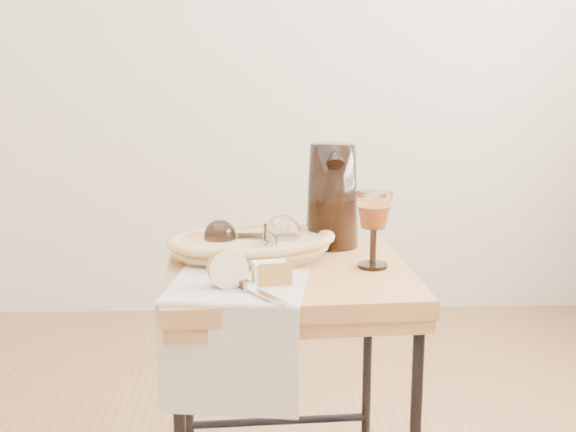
{
  "coord_description": "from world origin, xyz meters",
  "views": [
    {
      "loc": [
        0.27,
        -1.46,
        1.16
      ],
      "look_at": [
        0.33,
        0.14,
        0.8
      ],
      "focal_mm": 46.89,
      "sensor_mm": 36.0,
      "label": 1
    }
  ],
  "objects_px": {
    "tea_towel": "(237,286)",
    "bread_basket": "(253,247)",
    "wine_goblet": "(373,230)",
    "goblet_lying_b": "(275,237)",
    "pitcher": "(332,196)",
    "goblet_lying_a": "(239,235)",
    "side_table": "(288,407)",
    "table_knife": "(252,288)",
    "apple_half": "(227,267)"
  },
  "relations": [
    {
      "from": "tea_towel",
      "to": "table_knife",
      "type": "height_order",
      "value": "table_knife"
    },
    {
      "from": "wine_goblet",
      "to": "goblet_lying_a",
      "type": "bearing_deg",
      "value": 160.91
    },
    {
      "from": "pitcher",
      "to": "table_knife",
      "type": "distance_m",
      "value": 0.44
    },
    {
      "from": "tea_towel",
      "to": "pitcher",
      "type": "distance_m",
      "value": 0.42
    },
    {
      "from": "side_table",
      "to": "wine_goblet",
      "type": "distance_m",
      "value": 0.47
    },
    {
      "from": "side_table",
      "to": "bread_basket",
      "type": "relative_size",
      "value": 1.96
    },
    {
      "from": "apple_half",
      "to": "table_knife",
      "type": "distance_m",
      "value": 0.07
    },
    {
      "from": "table_knife",
      "to": "pitcher",
      "type": "bearing_deg",
      "value": 119.64
    },
    {
      "from": "pitcher",
      "to": "table_knife",
      "type": "relative_size",
      "value": 1.4
    },
    {
      "from": "pitcher",
      "to": "goblet_lying_a",
      "type": "bearing_deg",
      "value": -157.86
    },
    {
      "from": "apple_half",
      "to": "table_knife",
      "type": "bearing_deg",
      "value": -51.9
    },
    {
      "from": "goblet_lying_b",
      "to": "wine_goblet",
      "type": "distance_m",
      "value": 0.23
    },
    {
      "from": "tea_towel",
      "to": "bread_basket",
      "type": "distance_m",
      "value": 0.23
    },
    {
      "from": "pitcher",
      "to": "wine_goblet",
      "type": "bearing_deg",
      "value": -68.77
    },
    {
      "from": "goblet_lying_b",
      "to": "pitcher",
      "type": "relative_size",
      "value": 0.48
    },
    {
      "from": "side_table",
      "to": "goblet_lying_b",
      "type": "bearing_deg",
      "value": 117.75
    },
    {
      "from": "tea_towel",
      "to": "bread_basket",
      "type": "relative_size",
      "value": 0.79
    },
    {
      "from": "side_table",
      "to": "bread_basket",
      "type": "distance_m",
      "value": 0.38
    },
    {
      "from": "pitcher",
      "to": "apple_half",
      "type": "relative_size",
      "value": 3.42
    },
    {
      "from": "side_table",
      "to": "goblet_lying_b",
      "type": "xyz_separation_m",
      "value": [
        -0.03,
        0.05,
        0.4
      ]
    },
    {
      "from": "wine_goblet",
      "to": "table_knife",
      "type": "bearing_deg",
      "value": -145.97
    },
    {
      "from": "tea_towel",
      "to": "bread_basket",
      "type": "bearing_deg",
      "value": 90.21
    },
    {
      "from": "bread_basket",
      "to": "goblet_lying_b",
      "type": "xyz_separation_m",
      "value": [
        0.05,
        -0.02,
        0.03
      ]
    },
    {
      "from": "bread_basket",
      "to": "goblet_lying_b",
      "type": "bearing_deg",
      "value": -36.29
    },
    {
      "from": "bread_basket",
      "to": "pitcher",
      "type": "xyz_separation_m",
      "value": [
        0.19,
        0.11,
        0.1
      ]
    },
    {
      "from": "side_table",
      "to": "goblet_lying_b",
      "type": "relative_size",
      "value": 4.88
    },
    {
      "from": "wine_goblet",
      "to": "side_table",
      "type": "bearing_deg",
      "value": 175.3
    },
    {
      "from": "tea_towel",
      "to": "goblet_lying_b",
      "type": "height_order",
      "value": "goblet_lying_b"
    },
    {
      "from": "goblet_lying_b",
      "to": "apple_half",
      "type": "relative_size",
      "value": 1.64
    },
    {
      "from": "tea_towel",
      "to": "wine_goblet",
      "type": "xyz_separation_m",
      "value": [
        0.3,
        0.14,
        0.08
      ]
    },
    {
      "from": "tea_towel",
      "to": "goblet_lying_a",
      "type": "bearing_deg",
      "value": 98.11
    },
    {
      "from": "goblet_lying_a",
      "to": "wine_goblet",
      "type": "height_order",
      "value": "wine_goblet"
    },
    {
      "from": "goblet_lying_b",
      "to": "apple_half",
      "type": "xyz_separation_m",
      "value": [
        -0.1,
        -0.21,
        -0.01
      ]
    },
    {
      "from": "tea_towel",
      "to": "table_knife",
      "type": "relative_size",
      "value": 1.32
    },
    {
      "from": "goblet_lying_a",
      "to": "pitcher",
      "type": "bearing_deg",
      "value": -159.36
    },
    {
      "from": "side_table",
      "to": "bread_basket",
      "type": "height_order",
      "value": "bread_basket"
    },
    {
      "from": "goblet_lying_a",
      "to": "table_knife",
      "type": "relative_size",
      "value": 0.6
    },
    {
      "from": "wine_goblet",
      "to": "goblet_lying_b",
      "type": "bearing_deg",
      "value": 162.71
    },
    {
      "from": "goblet_lying_a",
      "to": "wine_goblet",
      "type": "xyz_separation_m",
      "value": [
        0.3,
        -0.1,
        0.04
      ]
    },
    {
      "from": "bread_basket",
      "to": "side_table",
      "type": "bearing_deg",
      "value": -57.04
    },
    {
      "from": "pitcher",
      "to": "table_knife",
      "type": "xyz_separation_m",
      "value": [
        -0.19,
        -0.37,
        -0.11
      ]
    },
    {
      "from": "side_table",
      "to": "apple_half",
      "type": "distance_m",
      "value": 0.44
    },
    {
      "from": "goblet_lying_b",
      "to": "pitcher",
      "type": "xyz_separation_m",
      "value": [
        0.14,
        0.13,
        0.07
      ]
    },
    {
      "from": "tea_towel",
      "to": "bread_basket",
      "type": "height_order",
      "value": "bread_basket"
    },
    {
      "from": "side_table",
      "to": "tea_towel",
      "type": "bearing_deg",
      "value": -125.77
    },
    {
      "from": "goblet_lying_b",
      "to": "goblet_lying_a",
      "type": "bearing_deg",
      "value": 88.94
    },
    {
      "from": "goblet_lying_b",
      "to": "pitcher",
      "type": "bearing_deg",
      "value": -25.94
    },
    {
      "from": "apple_half",
      "to": "side_table",
      "type": "bearing_deg",
      "value": 37.22
    },
    {
      "from": "table_knife",
      "to": "goblet_lying_a",
      "type": "bearing_deg",
      "value": 153.38
    },
    {
      "from": "goblet_lying_b",
      "to": "wine_goblet",
      "type": "xyz_separation_m",
      "value": [
        0.22,
        -0.07,
        0.03
      ]
    }
  ]
}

